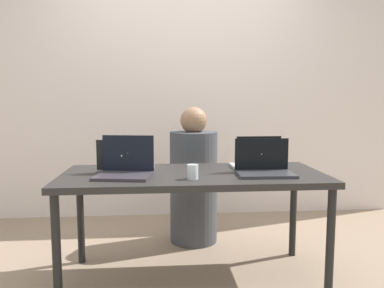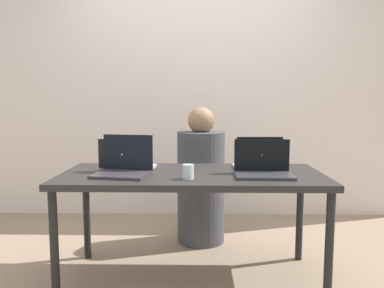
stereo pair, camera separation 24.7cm
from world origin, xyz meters
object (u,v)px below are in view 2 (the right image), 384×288
(laptop_front_right, at_px, (263,168))
(laptop_back_right, at_px, (257,163))
(person_at_center, at_px, (201,182))
(laptop_front_left, at_px, (124,166))
(water_glass_center, at_px, (188,173))
(laptop_back_left, at_px, (127,163))

(laptop_front_right, distance_m, laptop_back_right, 0.20)
(person_at_center, relative_size, laptop_back_right, 3.70)
(laptop_front_left, xyz_separation_m, laptop_front_right, (0.87, -0.02, -0.00))
(laptop_back_right, height_order, water_glass_center, laptop_back_right)
(laptop_front_left, bearing_deg, person_at_center, 66.06)
(person_at_center, relative_size, water_glass_center, 12.88)
(person_at_center, height_order, laptop_back_left, person_at_center)
(laptop_back_right, bearing_deg, person_at_center, -57.88)
(laptop_front_right, height_order, laptop_back_right, laptop_back_right)
(laptop_front_left, relative_size, laptop_front_right, 1.03)
(laptop_back_left, bearing_deg, laptop_front_right, 174.87)
(laptop_front_left, height_order, laptop_back_left, laptop_front_left)
(laptop_front_right, distance_m, laptop_back_left, 0.91)
(person_at_center, distance_m, laptop_front_right, 0.90)
(laptop_back_right, xyz_separation_m, laptop_back_left, (-0.88, 0.00, -0.00))
(laptop_front_left, relative_size, laptop_back_left, 0.99)
(laptop_front_right, bearing_deg, laptop_back_right, 93.41)
(person_at_center, xyz_separation_m, laptop_back_left, (-0.51, -0.56, 0.26))
(laptop_front_left, height_order, laptop_back_right, laptop_front_left)
(person_at_center, distance_m, laptop_back_left, 0.80)
(laptop_back_right, bearing_deg, water_glass_center, 31.97)
(person_at_center, bearing_deg, laptop_front_right, 127.85)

